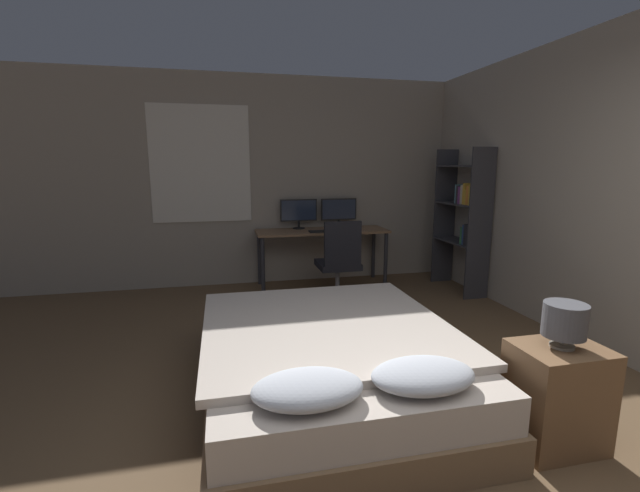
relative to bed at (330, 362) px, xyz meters
name	(u,v)px	position (x,y,z in m)	size (l,w,h in m)	color
wall_back	(295,181)	(0.30, 3.08, 1.11)	(12.00, 0.08, 2.70)	#9E9384
wall_side_right	(613,192)	(2.43, 0.25, 1.10)	(0.06, 12.00, 2.70)	#9E9384
bed	(330,362)	(0.00, 0.00, 0.00)	(1.66, 2.04, 0.57)	#846647
nightstand	(556,396)	(1.11, -0.78, 0.05)	(0.48, 0.37, 0.59)	brown
bedside_lamp	(565,321)	(1.11, -0.78, 0.49)	(0.22, 0.22, 0.25)	gray
desk	(322,237)	(0.59, 2.73, 0.41)	(1.70, 0.57, 0.74)	#846042
monitor_left	(299,212)	(0.31, 2.91, 0.72)	(0.49, 0.16, 0.39)	black
monitor_right	(339,211)	(0.86, 2.91, 0.72)	(0.49, 0.16, 0.39)	black
keyboard	(325,231)	(0.59, 2.55, 0.50)	(0.41, 0.13, 0.02)	black
computer_mouse	(348,230)	(0.88, 2.55, 0.51)	(0.07, 0.05, 0.04)	black
office_chair	(339,268)	(0.64, 2.08, 0.13)	(0.52, 0.52, 0.95)	black
bookshelf	(465,212)	(2.23, 2.05, 0.75)	(0.31, 0.84, 1.77)	#333338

